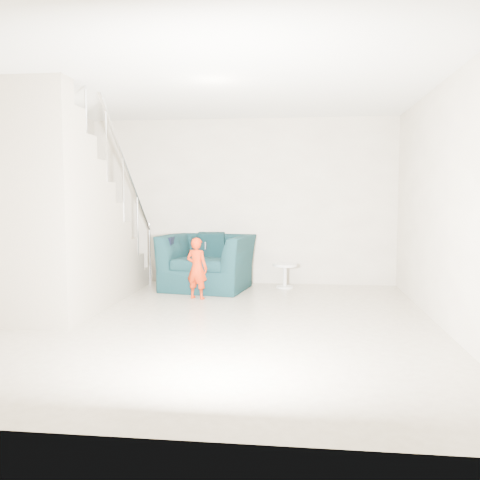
% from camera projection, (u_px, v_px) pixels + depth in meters
% --- Properties ---
extents(floor, '(5.50, 5.50, 0.00)m').
position_uv_depth(floor, '(215.00, 324.00, 5.74)').
color(floor, gray).
rests_on(floor, ground).
extents(ceiling, '(5.50, 5.50, 0.00)m').
position_uv_depth(ceiling, '(213.00, 80.00, 5.51)').
color(ceiling, silver).
rests_on(ceiling, back_wall).
extents(back_wall, '(5.00, 0.00, 5.00)m').
position_uv_depth(back_wall, '(242.00, 202.00, 8.35)').
color(back_wall, '#A79B88').
rests_on(back_wall, floor).
extents(front_wall, '(5.00, 0.00, 5.00)m').
position_uv_depth(front_wall, '(134.00, 211.00, 2.90)').
color(front_wall, '#A79B88').
rests_on(front_wall, floor).
extents(left_wall, '(0.00, 5.50, 5.50)m').
position_uv_depth(left_wall, '(3.00, 204.00, 5.91)').
color(left_wall, '#A79B88').
rests_on(left_wall, floor).
extents(right_wall, '(0.00, 5.50, 5.50)m').
position_uv_depth(right_wall, '(448.00, 205.00, 5.34)').
color(right_wall, '#A79B88').
rests_on(right_wall, floor).
extents(armchair, '(1.46, 1.33, 0.84)m').
position_uv_depth(armchair, '(207.00, 262.00, 7.87)').
color(armchair, black).
rests_on(armchair, floor).
extents(toddler, '(0.36, 0.30, 0.87)m').
position_uv_depth(toddler, '(197.00, 268.00, 7.11)').
color(toddler, '#A10508').
rests_on(toddler, floor).
extents(side_table, '(0.38, 0.38, 0.38)m').
position_uv_depth(side_table, '(285.00, 272.00, 7.97)').
color(side_table, silver).
rests_on(side_table, floor).
extents(staircase, '(1.02, 3.03, 3.62)m').
position_uv_depth(staircase, '(66.00, 235.00, 6.44)').
color(staircase, '#ADA089').
rests_on(staircase, floor).
extents(cushion, '(0.42, 0.20, 0.42)m').
position_uv_depth(cushion, '(212.00, 245.00, 8.11)').
color(cushion, black).
rests_on(cushion, armchair).
extents(throw, '(0.05, 0.52, 0.58)m').
position_uv_depth(throw, '(173.00, 255.00, 7.83)').
color(throw, black).
rests_on(throw, armchair).
extents(phone, '(0.03, 0.05, 0.10)m').
position_uv_depth(phone, '(205.00, 246.00, 7.05)').
color(phone, black).
rests_on(phone, toddler).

